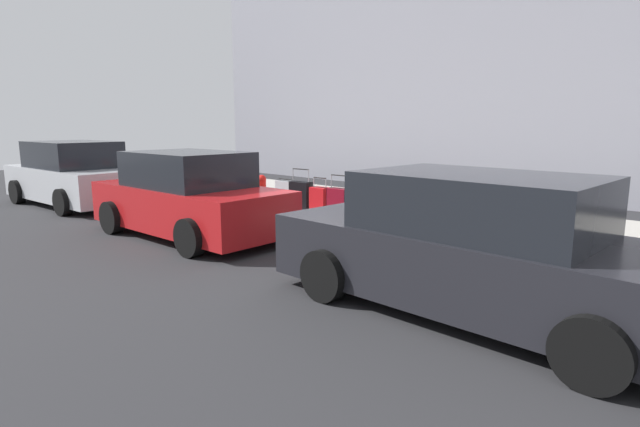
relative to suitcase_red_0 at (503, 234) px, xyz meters
name	(u,v)px	position (x,y,z in m)	size (l,w,h in m)	color
ground_plane	(316,234)	(3.46, 0.65, -0.42)	(40.00, 40.00, 0.00)	#28282B
sidewalk_curb	(390,214)	(3.46, -1.85, -0.35)	(18.00, 5.00, 0.14)	#ADA89E
suitcase_red_0	(503,234)	(0.00, 0.00, 0.00)	(0.48, 0.26, 0.83)	red
suitcase_black_1	(468,228)	(0.59, 0.04, 0.02)	(0.51, 0.27, 0.92)	black
suitcase_silver_2	(439,217)	(1.19, -0.08, 0.10)	(0.50, 0.23, 1.00)	#9EA0A8
suitcase_navy_3	(410,216)	(1.77, -0.08, 0.05)	(0.48, 0.24, 0.89)	navy
suitcase_olive_4	(381,213)	(2.32, 0.07, 0.05)	(0.42, 0.23, 0.95)	#59601E
suitcase_teal_5	(359,209)	(2.87, 0.04, 0.07)	(0.49, 0.25, 0.90)	#0F606B
suitcase_maroon_6	(339,205)	(3.44, 0.00, 0.07)	(0.46, 0.26, 0.98)	maroon
suitcase_red_7	(320,203)	(3.96, 0.00, 0.06)	(0.40, 0.29, 0.89)	red
suitcase_black_8	(301,199)	(4.51, 0.02, 0.10)	(0.52, 0.28, 1.04)	black
suitcase_silver_9	(285,197)	(5.10, -0.07, 0.08)	(0.49, 0.21, 0.77)	#9EA0A8
fire_hydrant	(262,191)	(5.83, 0.00, 0.14)	(0.39, 0.21, 0.81)	red
bollard_post	(236,192)	(6.62, 0.15, 0.06)	(0.15, 0.15, 0.69)	brown
parking_meter	(608,207)	(-1.35, -0.25, 0.54)	(0.12, 0.09, 1.27)	slate
parked_car_charcoal_0	(476,249)	(-0.71, 2.43, 0.33)	(4.82, 2.08, 1.59)	black
parked_car_red_1	(189,197)	(5.09, 2.43, 0.33)	(4.31, 2.09, 1.61)	#AD1619
parked_car_silver_2	(74,176)	(10.56, 2.43, 0.36)	(4.60, 2.26, 1.67)	#B2B5BA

